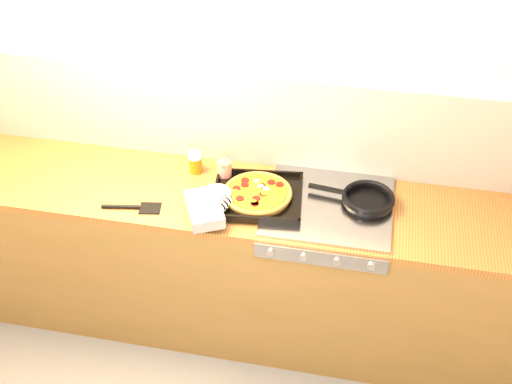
% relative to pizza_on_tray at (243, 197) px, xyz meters
% --- Properties ---
extents(room_shell, '(3.20, 3.20, 3.20)m').
position_rel_pizza_on_tray_xyz_m(room_shell, '(-0.05, 0.35, 0.20)').
color(room_shell, white).
rests_on(room_shell, ground).
extents(counter_run, '(3.20, 0.62, 0.90)m').
position_rel_pizza_on_tray_xyz_m(counter_run, '(-0.05, 0.06, -0.49)').
color(counter_run, brown).
rests_on(counter_run, ground).
extents(stovetop, '(0.60, 0.56, 0.02)m').
position_rel_pizza_on_tray_xyz_m(stovetop, '(0.40, 0.06, -0.04)').
color(stovetop, '#9E9FA3').
rests_on(stovetop, counter_run).
extents(pizza_on_tray, '(0.57, 0.53, 0.07)m').
position_rel_pizza_on_tray_xyz_m(pizza_on_tray, '(0.00, 0.00, 0.00)').
color(pizza_on_tray, black).
rests_on(pizza_on_tray, stovetop).
extents(frying_pan, '(0.43, 0.28, 0.04)m').
position_rel_pizza_on_tray_xyz_m(frying_pan, '(0.58, 0.11, -0.01)').
color(frying_pan, black).
rests_on(frying_pan, stovetop).
extents(tomato_can, '(0.08, 0.08, 0.11)m').
position_rel_pizza_on_tray_xyz_m(tomato_can, '(-0.13, 0.18, 0.01)').
color(tomato_can, '#9D150C').
rests_on(tomato_can, counter_run).
extents(juice_glass, '(0.08, 0.08, 0.12)m').
position_rel_pizza_on_tray_xyz_m(juice_glass, '(-0.29, 0.21, 0.01)').
color(juice_glass, '#DF5A0D').
rests_on(juice_glass, counter_run).
extents(wooden_spoon, '(0.28, 0.15, 0.02)m').
position_rel_pizza_on_tray_xyz_m(wooden_spoon, '(0.16, 0.21, -0.04)').
color(wooden_spoon, '#9B7041').
rests_on(wooden_spoon, counter_run).
extents(black_spatula, '(0.29, 0.10, 0.02)m').
position_rel_pizza_on_tray_xyz_m(black_spatula, '(-0.51, -0.13, -0.04)').
color(black_spatula, black).
rests_on(black_spatula, counter_run).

